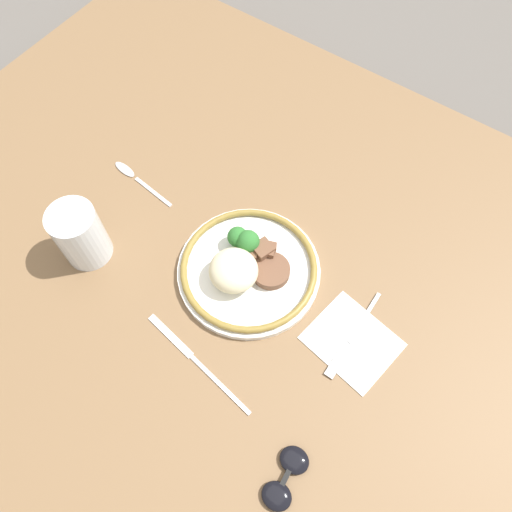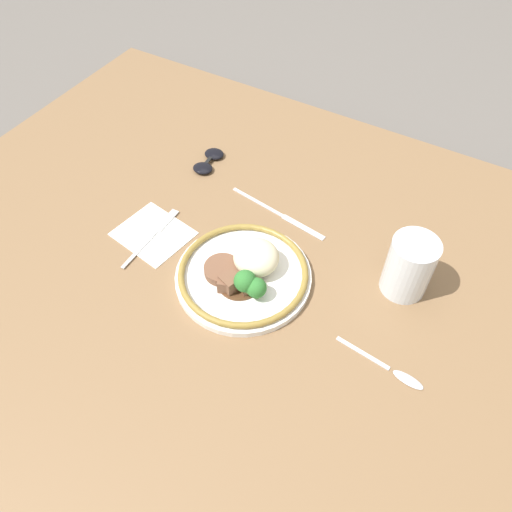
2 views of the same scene
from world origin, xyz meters
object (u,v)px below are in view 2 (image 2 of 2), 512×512
at_px(plate, 246,273).
at_px(fork, 156,232).
at_px(spoon, 396,373).
at_px(sunglasses, 209,161).
at_px(knife, 281,215).
at_px(juice_glass, 408,269).

height_order(plate, fork, plate).
height_order(spoon, sunglasses, sunglasses).
distance_m(plate, knife, 0.18).
distance_m(knife, sunglasses, 0.23).
height_order(fork, spoon, same).
bearing_deg(plate, spoon, -7.64).
xyz_separation_m(plate, juice_glass, (0.26, 0.13, 0.03)).
xyz_separation_m(spoon, sunglasses, (-0.55, 0.28, 0.01)).
relative_size(plate, spoon, 1.60).
bearing_deg(spoon, juice_glass, 112.91).
bearing_deg(juice_glass, fork, -165.65).
height_order(juice_glass, spoon, juice_glass).
relative_size(juice_glass, knife, 0.51).
xyz_separation_m(juice_glass, fork, (-0.47, -0.12, -0.05)).
relative_size(plate, knife, 1.08).
xyz_separation_m(juice_glass, sunglasses, (-0.50, 0.11, -0.05)).
xyz_separation_m(juice_glass, spoon, (0.05, -0.17, -0.05)).
xyz_separation_m(plate, fork, (-0.22, 0.01, -0.02)).
relative_size(plate, sunglasses, 2.56).
bearing_deg(fork, knife, -49.35).
distance_m(plate, fork, 0.22).
bearing_deg(sunglasses, spoon, -32.67).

